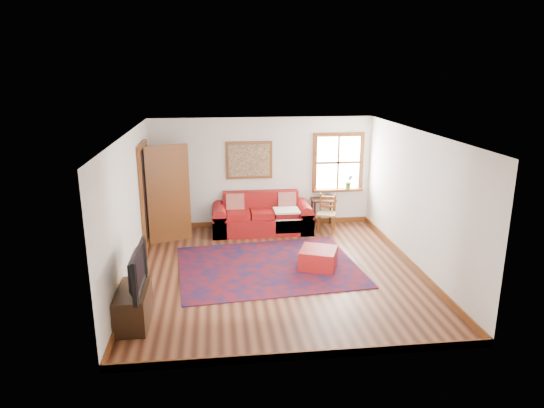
{
  "coord_description": "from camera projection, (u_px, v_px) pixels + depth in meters",
  "views": [
    {
      "loc": [
        -1.04,
        -7.99,
        3.53
      ],
      "look_at": [
        -0.03,
        0.6,
        1.11
      ],
      "focal_mm": 32.0,
      "sensor_mm": 36.0,
      "label": 1
    }
  ],
  "objects": [
    {
      "name": "red_ottoman",
      "position": [
        318.0,
        258.0,
        8.86
      ],
      "size": [
        0.82,
        0.82,
        0.36
      ],
      "primitive_type": "cube",
      "rotation": [
        0.0,
        0.0,
        -0.37
      ],
      "color": "maroon",
      "rests_on": "ground"
    },
    {
      "name": "television",
      "position": [
        132.0,
        270.0,
        6.75
      ],
      "size": [
        0.14,
        1.07,
        0.61
      ],
      "primitive_type": "imported",
      "rotation": [
        0.0,
        0.0,
        1.57
      ],
      "color": "black",
      "rests_on": "media_cabinet"
    },
    {
      "name": "ground",
      "position": [
        278.0,
        272.0,
        8.71
      ],
      "size": [
        5.5,
        5.5,
        0.0
      ],
      "primitive_type": "plane",
      "color": "#3C1B10",
      "rests_on": "ground"
    },
    {
      "name": "side_table",
      "position": [
        323.0,
        204.0,
        11.15
      ],
      "size": [
        0.54,
        0.41,
        0.65
      ],
      "color": "black",
      "rests_on": "ground"
    },
    {
      "name": "persian_rug",
      "position": [
        268.0,
        266.0,
        8.95
      ],
      "size": [
        3.46,
        2.87,
        0.02
      ],
      "primitive_type": "cube",
      "rotation": [
        0.0,
        0.0,
        0.09
      ],
      "color": "#5E0D10",
      "rests_on": "ground"
    },
    {
      "name": "room_envelope",
      "position": [
        278.0,
        183.0,
        8.28
      ],
      "size": [
        5.04,
        5.54,
        2.52
      ],
      "color": "silver",
      "rests_on": "ground"
    },
    {
      "name": "red_leather_sofa",
      "position": [
        262.0,
        219.0,
        10.85
      ],
      "size": [
        2.2,
        0.91,
        0.86
      ],
      "color": "maroon",
      "rests_on": "ground"
    },
    {
      "name": "ladder_back_chair",
      "position": [
        327.0,
        212.0,
        10.81
      ],
      "size": [
        0.49,
        0.48,
        0.84
      ],
      "color": "tan",
      "rests_on": "ground"
    },
    {
      "name": "window",
      "position": [
        339.0,
        169.0,
        11.15
      ],
      "size": [
        1.18,
        0.2,
        1.38
      ],
      "color": "white",
      "rests_on": "ground"
    },
    {
      "name": "media_cabinet",
      "position": [
        134.0,
        306.0,
        6.92
      ],
      "size": [
        0.42,
        0.94,
        0.52
      ],
      "primitive_type": "cube",
      "color": "black",
      "rests_on": "ground"
    },
    {
      "name": "candle_hurricane",
      "position": [
        139.0,
        274.0,
        7.17
      ],
      "size": [
        0.12,
        0.12,
        0.18
      ],
      "color": "silver",
      "rests_on": "media_cabinet"
    },
    {
      "name": "framed_artwork",
      "position": [
        249.0,
        160.0,
        10.86
      ],
      "size": [
        1.05,
        0.07,
        0.85
      ],
      "color": "brown",
      "rests_on": "ground"
    },
    {
      "name": "doorway",
      "position": [
        160.0,
        194.0,
        9.88
      ],
      "size": [
        0.89,
        1.08,
        2.14
      ],
      "color": "black",
      "rests_on": "ground"
    }
  ]
}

